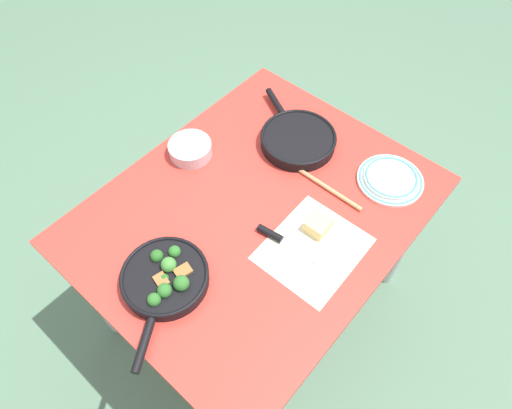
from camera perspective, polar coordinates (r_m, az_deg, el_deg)
The scene contains 10 objects.
ground_plane at distance 2.14m, azimuth -0.00°, elevation -12.08°, with size 14.00×14.00×0.00m, color #51755B.
dining_table_red at distance 1.55m, azimuth -0.00°, elevation -2.32°, with size 1.11×0.89×0.75m.
skillet_broccoli at distance 1.35m, azimuth -11.27°, elevation -9.06°, with size 0.37×0.28×0.07m.
skillet_eggs at distance 1.65m, azimuth 5.24°, elevation 8.15°, with size 0.27×0.39×0.05m.
wooden_spoon at distance 1.56m, azimuth 6.42°, elevation 3.71°, with size 0.04×0.35×0.02m.
parchment_sheet at distance 1.41m, azimuth 7.13°, elevation -5.54°, with size 0.31×0.27×0.00m.
grater_knife at distance 1.40m, azimuth 3.93°, elevation -4.87°, with size 0.07×0.30×0.02m.
cheese_block at distance 1.43m, azimuth 7.80°, elevation -2.56°, with size 0.07×0.07×0.04m.
dinner_plate_stack at distance 1.60m, azimuth 16.47°, elevation 3.09°, with size 0.22×0.22×0.03m.
prep_bowl_steel at distance 1.62m, azimuth -8.22°, elevation 6.87°, with size 0.15×0.15×0.05m.
Camera 1 is at (-0.64, -0.56, 1.97)m, focal length 32.00 mm.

